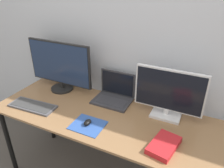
{
  "coord_description": "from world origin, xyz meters",
  "views": [
    {
      "loc": [
        0.62,
        -0.88,
        1.73
      ],
      "look_at": [
        -0.02,
        0.44,
        0.96
      ],
      "focal_mm": 35.0,
      "sensor_mm": 36.0,
      "label": 1
    }
  ],
  "objects": [
    {
      "name": "mouse",
      "position": [
        -0.08,
        0.16,
        0.77
      ],
      "size": [
        0.04,
        0.07,
        0.04
      ],
      "color": "black",
      "rests_on": "mousepad"
    },
    {
      "name": "monitor_right",
      "position": [
        0.4,
        0.52,
        0.94
      ],
      "size": [
        0.5,
        0.15,
        0.38
      ],
      "color": "silver",
      "rests_on": "desk"
    },
    {
      "name": "book",
      "position": [
        0.47,
        0.18,
        0.77
      ],
      "size": [
        0.19,
        0.26,
        0.04
      ],
      "color": "red",
      "rests_on": "desk"
    },
    {
      "name": "keyboard",
      "position": [
        -0.6,
        0.17,
        0.76
      ],
      "size": [
        0.4,
        0.17,
        0.02
      ],
      "color": "#4C4C51",
      "rests_on": "desk"
    },
    {
      "name": "monitor_left",
      "position": [
        -0.57,
        0.52,
        0.98
      ],
      "size": [
        0.62,
        0.2,
        0.45
      ],
      "color": "black",
      "rests_on": "desk"
    },
    {
      "name": "desk",
      "position": [
        0.0,
        0.32,
        0.67
      ],
      "size": [
        1.8,
        0.65,
        0.75
      ],
      "color": "olive",
      "rests_on": "ground_plane"
    },
    {
      "name": "laptop",
      "position": [
        -0.05,
        0.56,
        0.8
      ],
      "size": [
        0.31,
        0.23,
        0.23
      ],
      "color": "#333338",
      "rests_on": "desk"
    },
    {
      "name": "wall_back",
      "position": [
        0.0,
        0.71,
        1.25
      ],
      "size": [
        7.0,
        0.05,
        2.5
      ],
      "color": "silver",
      "rests_on": "ground_plane"
    },
    {
      "name": "mousepad",
      "position": [
        -0.07,
        0.16,
        0.75
      ],
      "size": [
        0.23,
        0.2,
        0.0
      ],
      "color": "#2D519E",
      "rests_on": "desk"
    }
  ]
}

